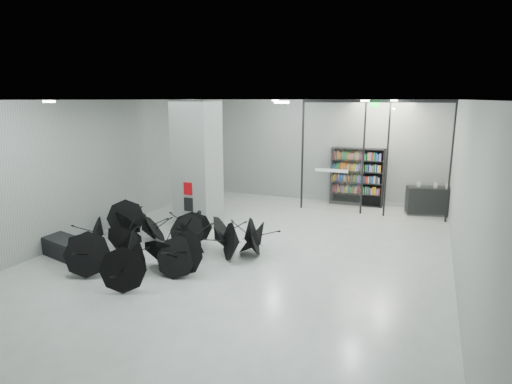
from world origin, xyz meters
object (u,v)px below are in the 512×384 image
at_px(bench, 62,246).
at_px(bookshelf, 357,177).
at_px(column, 198,165).
at_px(shop_counter, 431,201).
at_px(umbrella_cluster, 168,245).

xyz_separation_m(bench, bookshelf, (6.22, 8.45, 0.87)).
relative_size(column, bookshelf, 1.81).
distance_m(column, shop_counter, 8.30).
bearing_deg(umbrella_cluster, column, 102.86).
xyz_separation_m(shop_counter, umbrella_cluster, (-6.28, -7.07, -0.18)).
bearing_deg(bookshelf, umbrella_cluster, -117.48).
height_order(bookshelf, shop_counter, bookshelf).
distance_m(column, bench, 4.56).
bearing_deg(bench, column, 75.39).
height_order(column, bookshelf, column).
distance_m(column, bookshelf, 6.42).
bearing_deg(column, shop_counter, 32.26).
bearing_deg(bench, bookshelf, 67.43).
bearing_deg(column, bookshelf, 48.37).
distance_m(bench, umbrella_cluster, 2.80).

